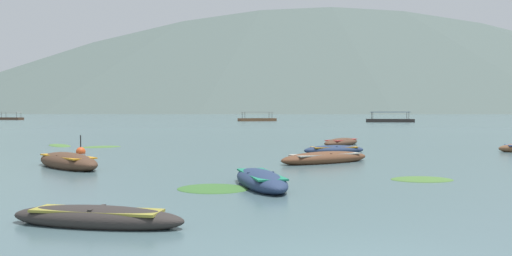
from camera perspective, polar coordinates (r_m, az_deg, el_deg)
ground_plane at (r=1506.12m, az=-0.64°, el=1.75°), size 6000.00×6000.00×0.00m
mountain_1 at (r=1994.86m, az=-10.46°, el=6.08°), size 1013.96×1013.96×302.10m
mountain_2 at (r=1782.20m, az=4.84°, el=11.33°), size 2367.48×2367.48×593.34m
mountain_3 at (r=2237.13m, az=25.19°, el=5.64°), size 1157.32×1157.32×315.07m
rowboat_0 at (r=20.61m, az=-21.27°, el=-3.71°), size 4.00×4.10×0.75m
rowboat_2 at (r=9.97m, az=-18.20°, el=-9.99°), size 3.63×1.54×0.48m
rowboat_4 at (r=33.00m, az=10.01°, el=-1.66°), size 3.58×4.30×0.59m
rowboat_5 at (r=26.38m, az=9.16°, el=-2.57°), size 3.58×1.93×0.53m
rowboat_6 at (r=14.35m, az=0.55°, el=-6.15°), size 2.04×4.01×0.60m
rowboat_7 at (r=21.31m, az=8.14°, el=-3.54°), size 4.59×3.39×0.61m
ferry_0 at (r=162.38m, az=-26.85°, el=1.02°), size 7.83×4.61×2.54m
ferry_1 at (r=124.59m, az=0.13°, el=1.03°), size 10.09×5.76×2.54m
ferry_2 at (r=114.43m, az=15.47°, el=0.90°), size 10.76×4.74×2.54m
mooring_buoy at (r=27.38m, az=-19.92°, el=-2.61°), size 0.49×0.49×1.12m
weed_patch_0 at (r=13.98m, az=-5.08°, el=-7.14°), size 2.31×2.07×0.14m
weed_patch_1 at (r=34.37m, az=-22.11°, el=-1.94°), size 2.88×3.52×0.14m
weed_patch_2 at (r=16.68m, az=18.93°, el=-5.77°), size 2.05×1.43×0.14m
weed_patch_3 at (r=32.06m, az=-17.76°, el=-2.15°), size 2.79×2.33×0.14m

